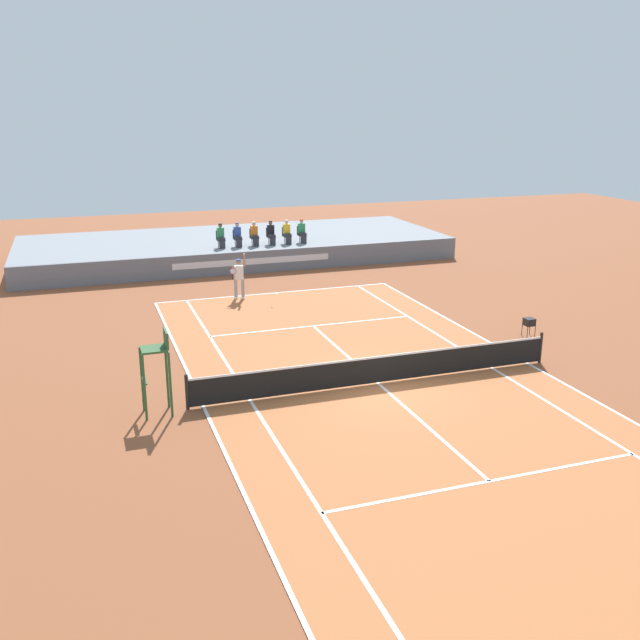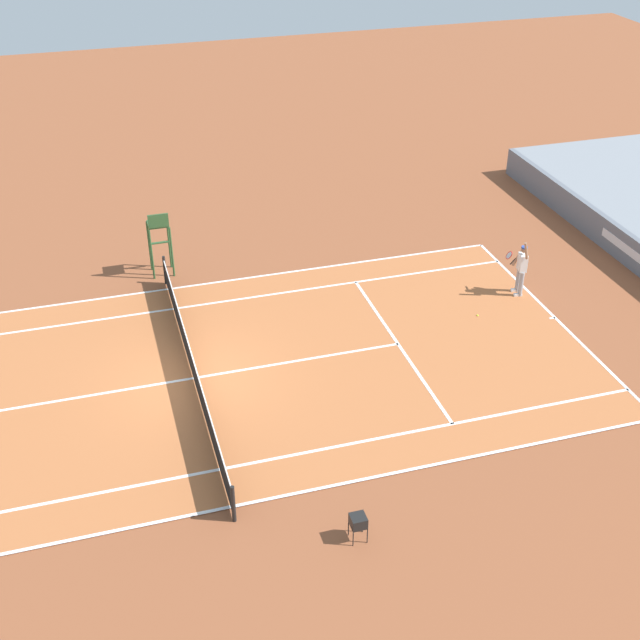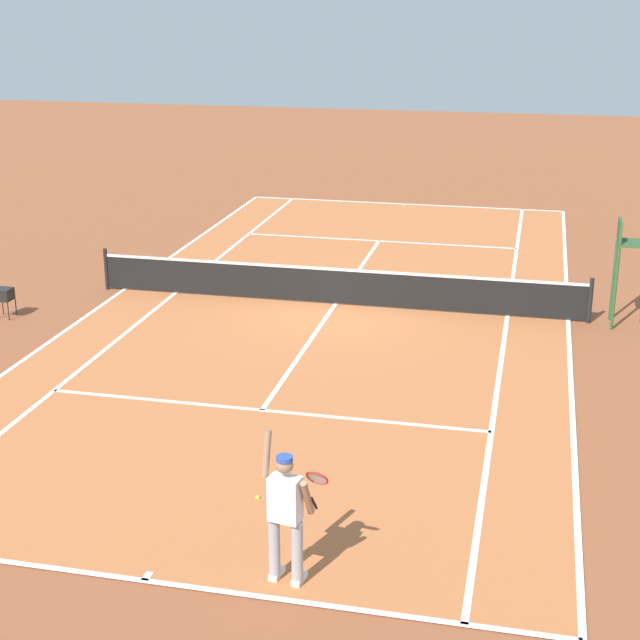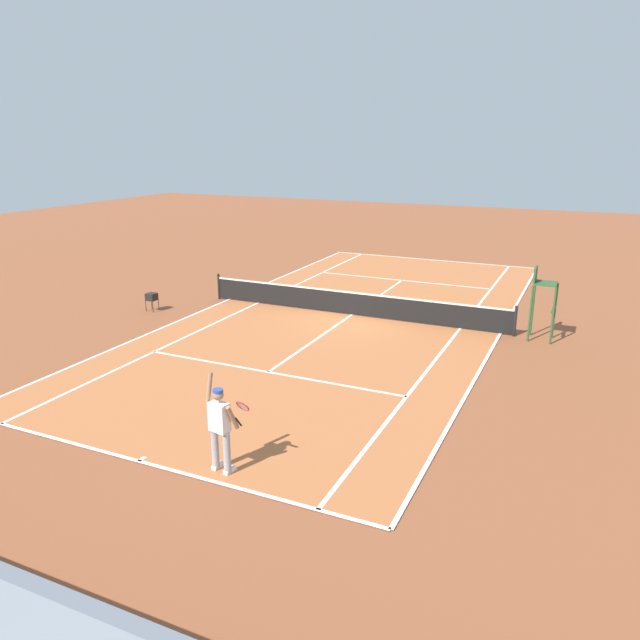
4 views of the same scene
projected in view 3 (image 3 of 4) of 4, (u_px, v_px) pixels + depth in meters
name	position (u px, v px, depth m)	size (l,w,h in m)	color
ground_plane	(335.00, 305.00, 23.48)	(80.00, 80.00, 0.00)	brown
court	(335.00, 305.00, 23.48)	(11.08, 23.88, 0.03)	#B76638
net	(335.00, 285.00, 23.32)	(11.98, 0.10, 1.07)	black
tennis_player	(286.00, 514.00, 12.19)	(0.81, 0.62, 2.08)	#9E9EA3
tennis_ball	(258.00, 497.00, 14.53)	(0.07, 0.07, 0.07)	#D1E533
umpire_chair	(630.00, 259.00, 21.57)	(0.77, 0.77, 2.44)	#2D562D
ball_hopper	(4.00, 294.00, 22.44)	(0.36, 0.36, 0.70)	black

